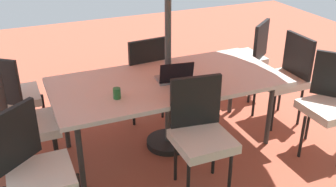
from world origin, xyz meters
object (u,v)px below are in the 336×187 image
at_px(cup, 117,93).
at_px(dining_table, 168,84).
at_px(chair_southwest, 248,55).
at_px(chair_east, 23,121).
at_px(chair_west, 285,75).
at_px(chair_southeast, 11,94).
at_px(chair_south, 143,73).
at_px(chair_northeast, 33,167).
at_px(laptop, 175,77).
at_px(chair_northwest, 331,100).
at_px(chair_north, 201,131).

bearing_deg(cup, dining_table, -160.77).
distance_m(chair_southwest, chair_east, 2.79).
height_order(chair_southwest, chair_west, same).
xyz_separation_m(dining_table, chair_southeast, (1.40, -0.66, -0.14)).
height_order(dining_table, chair_south, chair_south).
height_order(chair_south, cup, chair_south).
distance_m(chair_northeast, cup, 0.93).
bearing_deg(laptop, dining_table, -47.71).
bearing_deg(cup, chair_east, -17.62).
distance_m(chair_southeast, chair_southwest, 2.77).
distance_m(dining_table, chair_southeast, 1.56).
bearing_deg(dining_table, chair_northeast, 26.39).
height_order(chair_west, chair_northwest, same).
distance_m(dining_table, laptop, 0.12).
relative_size(chair_east, cup, 10.15).
bearing_deg(chair_south, chair_north, 86.15).
distance_m(chair_west, laptop, 1.37).
bearing_deg(laptop, chair_southwest, -142.43).
distance_m(dining_table, chair_south, 0.67).
relative_size(chair_south, chair_northwest, 1.00).
xyz_separation_m(dining_table, laptop, (-0.04, 0.06, 0.09)).
bearing_deg(chair_southwest, cup, -12.75).
height_order(dining_table, cup, cup).
xyz_separation_m(chair_northeast, chair_south, (-1.31, -1.32, 0.00)).
relative_size(chair_northwest, cup, 10.15).
height_order(chair_southwest, cup, chair_southwest).
bearing_deg(chair_west, chair_east, -90.75).
xyz_separation_m(chair_northwest, laptop, (1.37, -0.62, 0.23)).
bearing_deg(chair_north, laptop, 93.76).
bearing_deg(chair_southwest, chair_north, 7.87).
xyz_separation_m(chair_northeast, chair_southeast, (0.07, -1.32, 0.00)).
distance_m(chair_southeast, chair_west, 2.87).
relative_size(chair_west, laptop, 2.79).
height_order(chair_west, chair_east, same).
bearing_deg(chair_northeast, chair_south, 6.11).
bearing_deg(chair_west, chair_southeast, -102.90).
bearing_deg(dining_table, chair_east, -2.33).
relative_size(chair_north, chair_northwest, 1.00).
relative_size(chair_northeast, laptop, 2.79).
bearing_deg(chair_south, chair_east, 19.57).
relative_size(chair_southeast, laptop, 2.79).
xyz_separation_m(chair_northeast, cup, (-0.78, -0.47, 0.23)).
distance_m(chair_southwest, chair_north, 1.95).
height_order(chair_southeast, chair_northwest, same).
distance_m(dining_table, chair_west, 1.40).
bearing_deg(chair_northeast, chair_southeast, 53.99).
bearing_deg(chair_northeast, chair_east, 51.85).
height_order(chair_north, laptop, chair_north).
xyz_separation_m(chair_southwest, cup, (1.93, 0.89, 0.23)).
relative_size(chair_southeast, chair_north, 1.00).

